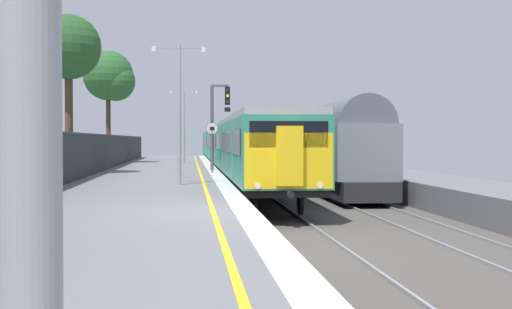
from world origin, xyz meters
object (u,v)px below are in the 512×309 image
Objects in this scene: background_tree_left at (67,50)px; background_tree_centre at (111,78)px; signal_gantry at (217,116)px; commuter_train_at_platform at (229,145)px; platform_lamp_far at (184,119)px; speed_limit_sign at (212,141)px; freight_train_adjacent_track at (305,144)px; platform_lamp_mid at (179,101)px.

background_tree_centre is (0.24, 16.01, 0.14)m from background_tree_left.
background_tree_left is (-7.36, -3.86, 3.03)m from signal_gantry.
signal_gantry is at bearing -59.63° from background_tree_centre.
platform_lamp_far is at bearing -147.37° from commuter_train_at_platform.
commuter_train_at_platform is 24.18× the size of speed_limit_sign.
freight_train_adjacent_track is 12.03× the size of speed_limit_sign.
signal_gantry is at bearing 81.15° from platform_lamp_mid.
speed_limit_sign is at bearing 5.85° from background_tree_left.
background_tree_centre is at bearing 89.14° from background_tree_left.
freight_train_adjacent_track is 6.47× the size of signal_gantry.
speed_limit_sign is at bearing 80.49° from platform_lamp_mid.
signal_gantry is at bearing 83.03° from speed_limit_sign.
background_tree_left is at bearing 123.62° from platform_lamp_mid.
background_tree_left reaches higher than commuter_train_at_platform.
freight_train_adjacent_track is 16.08m from background_tree_centre.
platform_lamp_mid is at bearing -90.00° from platform_lamp_far.
freight_train_adjacent_track is 5.89× the size of platform_lamp_mid.
platform_lamp_far is at bearing 99.60° from signal_gantry.
signal_gantry is (-1.46, -13.29, 1.67)m from commuter_train_at_platform.
speed_limit_sign is 0.49× the size of platform_lamp_mid.
background_tree_centre reaches higher than speed_limit_sign.
platform_lamp_far is (-1.50, 14.29, 1.49)m from speed_limit_sign.
freight_train_adjacent_track is 3.95× the size of background_tree_left.
background_tree_left is at bearing -150.79° from freight_train_adjacent_track.
signal_gantry is 0.61× the size of background_tree_left.
platform_lamp_far is (-1.88, 11.14, 0.17)m from signal_gantry.
background_tree_centre is (-8.58, -1.13, 4.83)m from commuter_train_at_platform.
signal_gantry is 11.30m from platform_lamp_far.
signal_gantry is 0.91× the size of platform_lamp_mid.
platform_lamp_mid is (-1.50, -8.95, 1.46)m from speed_limit_sign.
speed_limit_sign is 8.25m from background_tree_left.
commuter_train_at_platform is 25.66m from platform_lamp_mid.
commuter_train_at_platform is at bearing 7.49° from background_tree_centre.
platform_lamp_far is (0.00, 23.24, 0.04)m from platform_lamp_mid.
freight_train_adjacent_track is at bearing 29.21° from background_tree_left.
background_tree_centre is (-7.12, 12.16, 3.17)m from signal_gantry.
speed_limit_sign is 9.20m from platform_lamp_mid.
signal_gantry is (-5.47, -3.31, 1.53)m from freight_train_adjacent_track.
background_tree_left is at bearing -90.86° from background_tree_centre.
speed_limit_sign is 0.31× the size of background_tree_centre.
speed_limit_sign is at bearing -84.01° from platform_lamp_far.
signal_gantry is 8.85m from background_tree_left.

